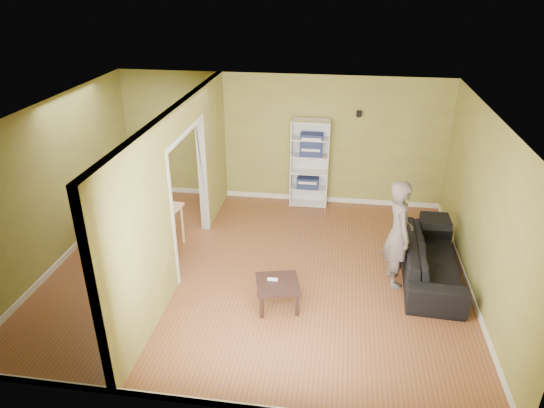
{
  "coord_description": "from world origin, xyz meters",
  "views": [
    {
      "loc": [
        1.18,
        -6.46,
        4.36
      ],
      "look_at": [
        0.2,
        0.2,
        1.1
      ],
      "focal_mm": 32.0,
      "sensor_mm": 36.0,
      "label": 1
    }
  ],
  "objects_px": {
    "coffee_table": "(278,286)",
    "chair_left": "(103,219)",
    "sofa": "(432,254)",
    "bookshelf": "(310,163)",
    "chair_far": "(161,206)",
    "person": "(399,225)",
    "dining_table": "(141,213)",
    "chair_near": "(129,242)"
  },
  "relations": [
    {
      "from": "sofa",
      "to": "person",
      "type": "distance_m",
      "value": 0.85
    },
    {
      "from": "coffee_table",
      "to": "chair_far",
      "type": "distance_m",
      "value": 3.08
    },
    {
      "from": "bookshelf",
      "to": "coffee_table",
      "type": "relative_size",
      "value": 3.01
    },
    {
      "from": "dining_table",
      "to": "chair_far",
      "type": "bearing_deg",
      "value": 82.16
    },
    {
      "from": "person",
      "to": "chair_near",
      "type": "height_order",
      "value": "person"
    },
    {
      "from": "chair_near",
      "to": "chair_far",
      "type": "distance_m",
      "value": 1.32
    },
    {
      "from": "coffee_table",
      "to": "person",
      "type": "bearing_deg",
      "value": 27.11
    },
    {
      "from": "dining_table",
      "to": "chair_left",
      "type": "bearing_deg",
      "value": 178.97
    },
    {
      "from": "sofa",
      "to": "dining_table",
      "type": "height_order",
      "value": "sofa"
    },
    {
      "from": "bookshelf",
      "to": "chair_far",
      "type": "relative_size",
      "value": 1.83
    },
    {
      "from": "person",
      "to": "bookshelf",
      "type": "xyz_separation_m",
      "value": [
        -1.51,
        2.6,
        -0.1
      ]
    },
    {
      "from": "sofa",
      "to": "chair_far",
      "type": "relative_size",
      "value": 2.22
    },
    {
      "from": "coffee_table",
      "to": "chair_near",
      "type": "xyz_separation_m",
      "value": [
        -2.45,
        0.61,
        0.16
      ]
    },
    {
      "from": "sofa",
      "to": "chair_left",
      "type": "bearing_deg",
      "value": 90.99
    },
    {
      "from": "chair_far",
      "to": "sofa",
      "type": "bearing_deg",
      "value": -171.91
    },
    {
      "from": "chair_left",
      "to": "chair_near",
      "type": "height_order",
      "value": "chair_left"
    },
    {
      "from": "chair_left",
      "to": "chair_far",
      "type": "height_order",
      "value": "chair_left"
    },
    {
      "from": "person",
      "to": "chair_left",
      "type": "xyz_separation_m",
      "value": [
        -4.87,
        0.4,
        -0.47
      ]
    },
    {
      "from": "coffee_table",
      "to": "chair_left",
      "type": "relative_size",
      "value": 0.57
    },
    {
      "from": "person",
      "to": "chair_far",
      "type": "relative_size",
      "value": 2.04
    },
    {
      "from": "chair_left",
      "to": "chair_near",
      "type": "bearing_deg",
      "value": 56.9
    },
    {
      "from": "dining_table",
      "to": "chair_left",
      "type": "xyz_separation_m",
      "value": [
        -0.69,
        0.01,
        -0.17
      ]
    },
    {
      "from": "sofa",
      "to": "bookshelf",
      "type": "xyz_separation_m",
      "value": [
        -2.09,
        2.38,
        0.48
      ]
    },
    {
      "from": "person",
      "to": "dining_table",
      "type": "bearing_deg",
      "value": 73.64
    },
    {
      "from": "chair_near",
      "to": "bookshelf",
      "type": "bearing_deg",
      "value": 23.28
    },
    {
      "from": "sofa",
      "to": "dining_table",
      "type": "distance_m",
      "value": 4.77
    },
    {
      "from": "person",
      "to": "chair_near",
      "type": "xyz_separation_m",
      "value": [
        -4.13,
        -0.25,
        -0.5
      ]
    },
    {
      "from": "sofa",
      "to": "person",
      "type": "relative_size",
      "value": 1.09
    },
    {
      "from": "chair_left",
      "to": "chair_far",
      "type": "relative_size",
      "value": 1.07
    },
    {
      "from": "dining_table",
      "to": "chair_far",
      "type": "relative_size",
      "value": 1.27
    },
    {
      "from": "coffee_table",
      "to": "dining_table",
      "type": "distance_m",
      "value": 2.81
    },
    {
      "from": "chair_left",
      "to": "chair_near",
      "type": "xyz_separation_m",
      "value": [
        0.74,
        -0.65,
        -0.03
      ]
    },
    {
      "from": "sofa",
      "to": "bookshelf",
      "type": "relative_size",
      "value": 1.21
    },
    {
      "from": "person",
      "to": "coffee_table",
      "type": "xyz_separation_m",
      "value": [
        -1.68,
        -0.86,
        -0.66
      ]
    },
    {
      "from": "coffee_table",
      "to": "chair_left",
      "type": "distance_m",
      "value": 3.43
    },
    {
      "from": "person",
      "to": "bookshelf",
      "type": "bearing_deg",
      "value": 19.09
    },
    {
      "from": "person",
      "to": "chair_left",
      "type": "distance_m",
      "value": 4.91
    },
    {
      "from": "chair_near",
      "to": "dining_table",
      "type": "bearing_deg",
      "value": 69.92
    },
    {
      "from": "sofa",
      "to": "person",
      "type": "height_order",
      "value": "person"
    },
    {
      "from": "person",
      "to": "dining_table",
      "type": "distance_m",
      "value": 4.2
    },
    {
      "from": "chair_left",
      "to": "chair_far",
      "type": "distance_m",
      "value": 1.03
    },
    {
      "from": "bookshelf",
      "to": "coffee_table",
      "type": "xyz_separation_m",
      "value": [
        -0.17,
        -3.46,
        -0.55
      ]
    }
  ]
}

